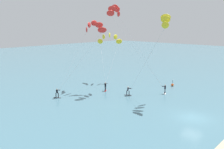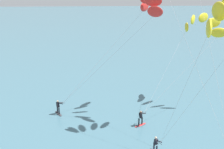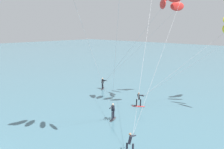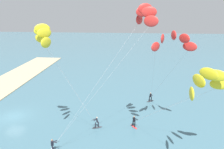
% 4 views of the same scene
% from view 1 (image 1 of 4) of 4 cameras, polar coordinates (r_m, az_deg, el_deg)
% --- Properties ---
extents(ground_plane, '(240.00, 240.00, 0.00)m').
position_cam_1_polar(ground_plane, '(34.95, 18.83, -9.80)').
color(ground_plane, '#426B7A').
extents(kitesurfer_nearshore, '(6.17, 11.79, 16.35)m').
position_cam_1_polar(kitesurfer_nearshore, '(47.01, 1.19, 14.27)').
color(kitesurfer_nearshore, white).
rests_on(kitesurfer_nearshore, ground).
extents(kitesurfer_mid_water, '(6.00, 7.80, 14.27)m').
position_cam_1_polar(kitesurfer_mid_water, '(40.90, 12.31, 11.61)').
color(kitesurfer_mid_water, '#333338').
rests_on(kitesurfer_mid_water, ground).
extents(kitesurfer_far_out, '(11.68, 5.47, 13.42)m').
position_cam_1_polar(kitesurfer_far_out, '(47.81, -4.64, 10.84)').
color(kitesurfer_far_out, '#333338').
rests_on(kitesurfer_far_out, ground).
extents(kitesurfer_downwind, '(10.73, 9.45, 10.81)m').
position_cam_1_polar(kitesurfer_downwind, '(53.91, -0.62, 8.30)').
color(kitesurfer_downwind, red).
rests_on(kitesurfer_downwind, ground).
extents(marker_buoy, '(0.56, 0.56, 1.38)m').
position_cam_1_polar(marker_buoy, '(50.98, 14.29, -2.41)').
color(marker_buoy, '#EA5119').
rests_on(marker_buoy, ground).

